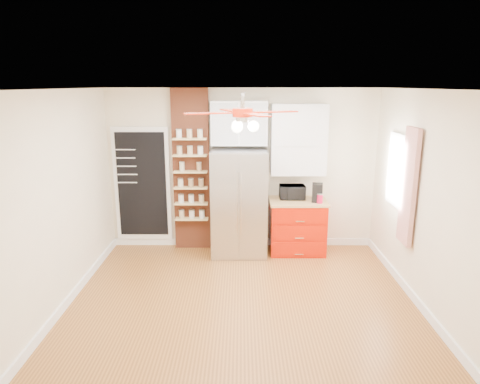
{
  "coord_description": "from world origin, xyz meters",
  "views": [
    {
      "loc": [
        -0.02,
        -5.1,
        2.75
      ],
      "look_at": [
        -0.03,
        0.9,
        1.24
      ],
      "focal_mm": 32.0,
      "sensor_mm": 36.0,
      "label": 1
    }
  ],
  "objects_px": {
    "fridge": "(239,203)",
    "toaster_oven": "(292,192)",
    "coffee_maker": "(317,193)",
    "pantry_jar_oats": "(182,167)",
    "ceiling_fan": "(243,113)",
    "canister_left": "(320,199)",
    "red_cabinet": "(297,226)"
  },
  "relations": [
    {
      "from": "ceiling_fan",
      "to": "toaster_oven",
      "type": "bearing_deg",
      "value": 64.99
    },
    {
      "from": "ceiling_fan",
      "to": "red_cabinet",
      "type": "bearing_deg",
      "value": 61.29
    },
    {
      "from": "coffee_maker",
      "to": "canister_left",
      "type": "xyz_separation_m",
      "value": [
        0.03,
        -0.09,
        -0.08
      ]
    },
    {
      "from": "fridge",
      "to": "coffee_maker",
      "type": "bearing_deg",
      "value": -1.5
    },
    {
      "from": "fridge",
      "to": "toaster_oven",
      "type": "distance_m",
      "value": 0.9
    },
    {
      "from": "ceiling_fan",
      "to": "pantry_jar_oats",
      "type": "bearing_deg",
      "value": 119.27
    },
    {
      "from": "ceiling_fan",
      "to": "toaster_oven",
      "type": "distance_m",
      "value": 2.42
    },
    {
      "from": "ceiling_fan",
      "to": "canister_left",
      "type": "relative_size",
      "value": 9.78
    },
    {
      "from": "toaster_oven",
      "to": "pantry_jar_oats",
      "type": "height_order",
      "value": "pantry_jar_oats"
    },
    {
      "from": "fridge",
      "to": "ceiling_fan",
      "type": "distance_m",
      "value": 2.25
    },
    {
      "from": "ceiling_fan",
      "to": "coffee_maker",
      "type": "height_order",
      "value": "ceiling_fan"
    },
    {
      "from": "coffee_maker",
      "to": "canister_left",
      "type": "distance_m",
      "value": 0.12
    },
    {
      "from": "canister_left",
      "to": "red_cabinet",
      "type": "bearing_deg",
      "value": 152.59
    },
    {
      "from": "fridge",
      "to": "toaster_oven",
      "type": "height_order",
      "value": "fridge"
    },
    {
      "from": "red_cabinet",
      "to": "coffee_maker",
      "type": "height_order",
      "value": "coffee_maker"
    },
    {
      "from": "red_cabinet",
      "to": "fridge",
      "type": "bearing_deg",
      "value": -177.05
    },
    {
      "from": "pantry_jar_oats",
      "to": "canister_left",
      "type": "bearing_deg",
      "value": -6.3
    },
    {
      "from": "coffee_maker",
      "to": "pantry_jar_oats",
      "type": "distance_m",
      "value": 2.24
    },
    {
      "from": "fridge",
      "to": "toaster_oven",
      "type": "xyz_separation_m",
      "value": [
        0.88,
        0.15,
        0.14
      ]
    },
    {
      "from": "fridge",
      "to": "pantry_jar_oats",
      "type": "bearing_deg",
      "value": 172.22
    },
    {
      "from": "fridge",
      "to": "pantry_jar_oats",
      "type": "xyz_separation_m",
      "value": [
        -0.94,
        0.13,
        0.57
      ]
    },
    {
      "from": "ceiling_fan",
      "to": "coffee_maker",
      "type": "xyz_separation_m",
      "value": [
        1.21,
        1.6,
        -1.37
      ]
    },
    {
      "from": "canister_left",
      "to": "coffee_maker",
      "type": "bearing_deg",
      "value": 109.64
    },
    {
      "from": "ceiling_fan",
      "to": "pantry_jar_oats",
      "type": "xyz_separation_m",
      "value": [
        -0.99,
        1.76,
        -0.98
      ]
    },
    {
      "from": "ceiling_fan",
      "to": "pantry_jar_oats",
      "type": "distance_m",
      "value": 2.24
    },
    {
      "from": "red_cabinet",
      "to": "toaster_oven",
      "type": "height_order",
      "value": "toaster_oven"
    },
    {
      "from": "fridge",
      "to": "toaster_oven",
      "type": "bearing_deg",
      "value": 9.68
    },
    {
      "from": "coffee_maker",
      "to": "canister_left",
      "type": "relative_size",
      "value": 2.1
    },
    {
      "from": "toaster_oven",
      "to": "pantry_jar_oats",
      "type": "xyz_separation_m",
      "value": [
        -1.82,
        -0.02,
        0.43
      ]
    },
    {
      "from": "toaster_oven",
      "to": "canister_left",
      "type": "relative_size",
      "value": 2.91
    },
    {
      "from": "coffee_maker",
      "to": "pantry_jar_oats",
      "type": "relative_size",
      "value": 2.12
    },
    {
      "from": "canister_left",
      "to": "toaster_oven",
      "type": "bearing_deg",
      "value": 147.04
    }
  ]
}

